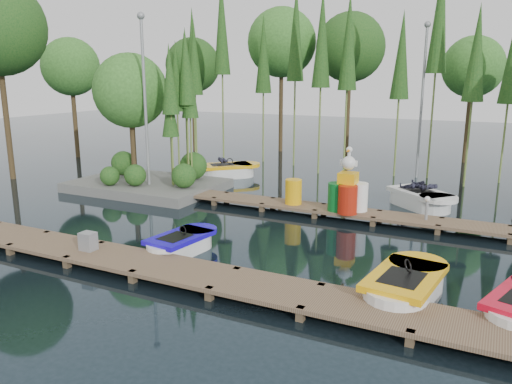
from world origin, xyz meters
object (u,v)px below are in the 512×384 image
at_px(utility_cabinet, 88,241).
at_px(boat_yellow_far, 228,171).
at_px(yellow_barrel, 293,192).
at_px(boat_blue, 181,244).
at_px(drum_cluster, 348,193).
at_px(island, 143,115).

bearing_deg(utility_cabinet, boat_yellow_far, 101.16).
bearing_deg(yellow_barrel, boat_yellow_far, 139.63).
bearing_deg(boat_yellow_far, utility_cabinet, -102.95).
xyz_separation_m(utility_cabinet, yellow_barrel, (3.02, 7.00, 0.21)).
relative_size(boat_blue, drum_cluster, 1.14).
height_order(boat_blue, yellow_barrel, yellow_barrel).
height_order(boat_blue, boat_yellow_far, boat_yellow_far).
xyz_separation_m(boat_blue, yellow_barrel, (1.19, 5.36, 0.51)).
bearing_deg(yellow_barrel, island, 173.83).
height_order(island, drum_cluster, island).
height_order(boat_blue, drum_cluster, drum_cluster).
height_order(island, boat_blue, island).
distance_m(boat_blue, boat_yellow_far, 10.66).
bearing_deg(yellow_barrel, drum_cluster, -4.44).
relative_size(island, boat_yellow_far, 2.17).
xyz_separation_m(boat_yellow_far, yellow_barrel, (5.28, -4.49, 0.43)).
height_order(boat_yellow_far, drum_cluster, drum_cluster).
bearing_deg(boat_blue, boat_yellow_far, 120.06).
bearing_deg(island, drum_cluster, -5.79).
relative_size(boat_yellow_far, utility_cabinet, 6.40).
xyz_separation_m(island, drum_cluster, (9.37, -0.95, -2.23)).
relative_size(utility_cabinet, yellow_barrel, 0.54).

